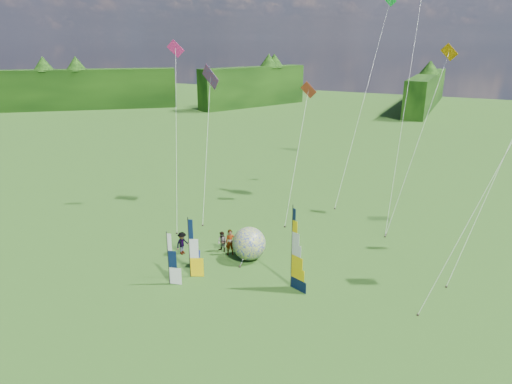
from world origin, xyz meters
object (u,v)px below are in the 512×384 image
at_px(side_banner_far, 168,259).
at_px(spectator_a, 230,242).
at_px(spectator_d, 252,239).
at_px(kite_whale, 410,73).
at_px(spectator_c, 182,243).
at_px(feather_banner_main, 292,248).
at_px(bol_inflatable, 249,244).
at_px(spectator_b, 222,242).
at_px(side_banner_left, 189,248).
at_px(camp_chair, 195,259).

relative_size(side_banner_far, spectator_a, 1.82).
bearing_deg(spectator_d, kite_whale, -67.56).
xyz_separation_m(side_banner_far, spectator_c, (-1.65, 3.82, -0.88)).
height_order(feather_banner_main, bol_inflatable, feather_banner_main).
xyz_separation_m(feather_banner_main, side_banner_far, (-6.99, -2.98, -0.89)).
bearing_deg(feather_banner_main, spectator_a, 179.22).
distance_m(feather_banner_main, spectator_a, 6.18).
bearing_deg(spectator_c, spectator_d, -44.01).
bearing_deg(feather_banner_main, spectator_c, -164.18).
bearing_deg(feather_banner_main, spectator_d, 161.96).
relative_size(spectator_b, spectator_d, 0.95).
relative_size(side_banner_far, spectator_c, 2.05).
distance_m(bol_inflatable, spectator_d, 1.68).
bearing_deg(spectator_d, side_banner_far, 125.29).
distance_m(side_banner_left, camp_chair, 2.07).
relative_size(spectator_a, spectator_b, 1.24).
relative_size(side_banner_left, kite_whale, 0.17).
relative_size(side_banner_left, spectator_a, 2.11).
distance_m(feather_banner_main, bol_inflatable, 4.82).
relative_size(feather_banner_main, side_banner_far, 1.52).
height_order(side_banner_far, spectator_d, side_banner_far).
bearing_deg(kite_whale, spectator_d, -109.35).
height_order(spectator_d, kite_whale, kite_whale).
relative_size(feather_banner_main, kite_whale, 0.22).
bearing_deg(bol_inflatable, kite_whale, 62.15).
relative_size(bol_inflatable, spectator_d, 1.46).
height_order(bol_inflatable, spectator_a, bol_inflatable).
height_order(feather_banner_main, spectator_b, feather_banner_main).
bearing_deg(side_banner_far, spectator_a, 60.82).
xyz_separation_m(spectator_b, kite_whale, (9.79, 14.06, 11.20)).
bearing_deg(spectator_a, bol_inflatable, -29.62).
relative_size(bol_inflatable, spectator_a, 1.23).
bearing_deg(side_banner_far, bol_inflatable, 46.92).
height_order(feather_banner_main, side_banner_far, feather_banner_main).
xyz_separation_m(spectator_b, spectator_d, (1.70, 1.34, 0.04)).
bearing_deg(spectator_b, kite_whale, 67.98).
distance_m(camp_chair, kite_whale, 22.79).
xyz_separation_m(feather_banner_main, bol_inflatable, (-4.02, 2.22, -1.45)).
xyz_separation_m(side_banner_left, spectator_b, (0.03, 4.08, -1.23)).
height_order(spectator_a, spectator_c, spectator_a).
xyz_separation_m(bol_inflatable, spectator_c, (-4.62, -1.38, -0.33)).
bearing_deg(spectator_d, spectator_b, 93.26).
distance_m(side_banner_left, kite_whale, 22.91).
xyz_separation_m(spectator_a, spectator_b, (-0.77, 0.18, -0.18)).
relative_size(bol_inflatable, kite_whale, 0.10).
height_order(side_banner_far, camp_chair, side_banner_far).
bearing_deg(feather_banner_main, bol_inflatable, 172.46).
xyz_separation_m(feather_banner_main, spectator_c, (-8.64, 0.84, -1.78)).
relative_size(spectator_c, kite_whale, 0.07).
height_order(side_banner_left, spectator_a, side_banner_left).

